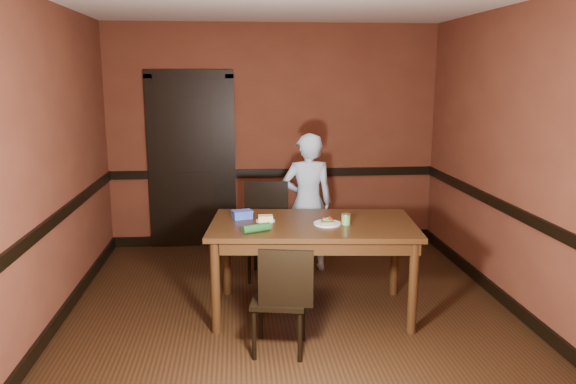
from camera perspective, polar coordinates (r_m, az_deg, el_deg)
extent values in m
cube|color=black|center=(5.07, 0.38, -12.53)|extent=(4.00, 4.50, 0.01)
cube|color=#5C2B1B|center=(6.90, -1.47, 5.66)|extent=(4.00, 0.02, 2.70)
cube|color=#5C2B1B|center=(2.50, 5.54, -5.40)|extent=(4.00, 0.02, 2.70)
cube|color=#5C2B1B|center=(4.90, -23.57, 2.16)|extent=(0.02, 4.50, 2.70)
cube|color=#5C2B1B|center=(5.26, 22.64, 2.83)|extent=(0.02, 4.50, 2.70)
cube|color=black|center=(6.95, -1.44, 1.95)|extent=(4.00, 0.03, 0.10)
cube|color=black|center=(4.98, -22.99, -2.94)|extent=(0.03, 4.50, 0.10)
cube|color=black|center=(5.34, 22.12, -1.94)|extent=(0.03, 4.50, 0.10)
cube|color=black|center=(7.14, -1.40, -4.70)|extent=(4.00, 0.03, 0.12)
cube|color=black|center=(5.25, -22.24, -11.85)|extent=(0.03, 4.50, 0.12)
cube|color=black|center=(5.59, 21.44, -10.34)|extent=(0.03, 4.50, 0.12)
cube|color=black|center=(6.91, -9.74, 2.78)|extent=(0.85, 0.04, 2.05)
cube|color=black|center=(6.98, -13.62, 2.71)|extent=(0.10, 0.06, 2.15)
cube|color=black|center=(6.91, -5.80, 2.89)|extent=(0.10, 0.06, 2.15)
cube|color=black|center=(6.85, -10.05, 11.73)|extent=(1.05, 0.06, 0.10)
cube|color=#321C0C|center=(5.01, 2.49, -7.70)|extent=(1.86, 1.16, 0.83)
imported|color=#B4D5F2|center=(6.02, 2.02, -1.08)|extent=(0.56, 0.38, 1.49)
cylinder|color=silver|center=(4.83, 4.01, -3.24)|extent=(0.23, 0.23, 0.01)
cube|color=#996D4A|center=(4.83, 4.01, -3.08)|extent=(0.11, 0.10, 0.02)
ellipsoid|color=#338931|center=(4.83, 4.01, -2.84)|extent=(0.10, 0.09, 0.02)
cylinder|color=#C10506|center=(4.83, 3.73, -2.64)|extent=(0.04, 0.04, 0.01)
cylinder|color=#C10506|center=(4.82, 4.35, -2.69)|extent=(0.04, 0.04, 0.01)
cylinder|color=#89BB68|center=(4.80, 3.74, -2.76)|extent=(0.03, 0.03, 0.01)
cylinder|color=#89BB68|center=(4.85, 4.24, -2.61)|extent=(0.03, 0.03, 0.01)
cylinder|color=#89BB68|center=(4.82, 4.02, -2.68)|extent=(0.03, 0.03, 0.01)
cylinder|color=#569541|center=(4.84, 5.91, -2.84)|extent=(0.08, 0.08, 0.08)
cylinder|color=#BDBCBB|center=(4.82, 5.92, -2.30)|extent=(0.08, 0.08, 0.01)
cylinder|color=silver|center=(4.93, -2.30, -2.93)|extent=(0.17, 0.17, 0.01)
cube|color=#DFC574|center=(4.92, -2.30, -2.63)|extent=(0.13, 0.08, 0.04)
cube|color=blue|center=(5.03, -4.69, -2.35)|extent=(0.19, 0.15, 0.06)
cube|color=blue|center=(5.02, -4.70, -1.94)|extent=(0.20, 0.17, 0.01)
cylinder|color=#16471B|center=(4.59, -3.24, -3.68)|extent=(0.25, 0.16, 0.07)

